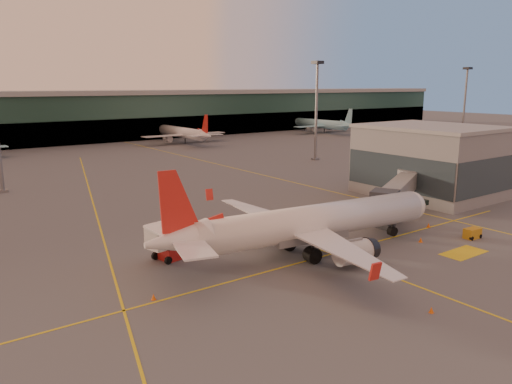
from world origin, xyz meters
TOP-DOWN VIEW (x-y plane):
  - ground at (0.00, 0.00)m, footprint 600.00×600.00m
  - taxi_markings at (-7.32, 44.49)m, footprint 100.12×173.00m
  - terminal at (0.00, 141.79)m, footprint 400.00×20.00m
  - gate_building at (41.93, 17.93)m, footprint 18.40×22.40m
  - mast_east_near at (55.00, 62.00)m, footprint 2.40×2.40m
  - mast_east_far at (130.00, 66.00)m, footprint 2.40×2.40m
  - main_airplane at (2.36, 6.64)m, footprint 38.05×34.41m
  - jet_bridge at (26.48, 12.12)m, footprint 21.39×13.01m
  - catering_truck at (-10.99, 14.78)m, footprint 6.05×3.62m
  - gpu_cart at (24.20, -1.35)m, footprint 2.36×1.51m
  - pushback_tug at (21.40, 10.00)m, footprint 3.24×1.90m
  - cone_nose at (23.95, 5.07)m, footprint 0.51×0.51m
  - cone_tail at (-17.60, 5.55)m, footprint 0.46×0.46m
  - cone_wing_right at (1.01, -11.37)m, footprint 0.43×0.43m
  - cone_wing_left at (2.50, 24.37)m, footprint 0.43×0.43m
  - cone_fwd at (17.33, 1.57)m, footprint 0.50×0.50m

SIDE VIEW (x-z plane):
  - ground at x=0.00m, z-range 0.00..0.00m
  - taxi_markings at x=-7.32m, z-range 0.00..0.01m
  - cone_wing_left at x=2.50m, z-range -0.01..0.54m
  - cone_wing_right at x=1.01m, z-range -0.01..0.54m
  - cone_tail at x=-17.60m, z-range -0.01..0.58m
  - cone_fwd at x=17.33m, z-range -0.01..0.62m
  - cone_nose at x=23.95m, z-range -0.01..0.63m
  - gpu_cart at x=24.20m, z-range -0.02..1.32m
  - pushback_tug at x=21.40m, z-range -0.15..1.46m
  - catering_truck at x=-10.99m, z-range 0.30..4.69m
  - main_airplane at x=2.36m, z-range -2.01..9.48m
  - jet_bridge at x=26.48m, z-range 1.06..6.80m
  - gate_building at x=41.93m, z-range -0.01..12.59m
  - terminal at x=0.00m, z-range -0.04..17.56m
  - mast_east_near at x=55.00m, z-range 2.06..27.66m
  - mast_east_far at x=130.00m, z-range 2.06..27.66m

